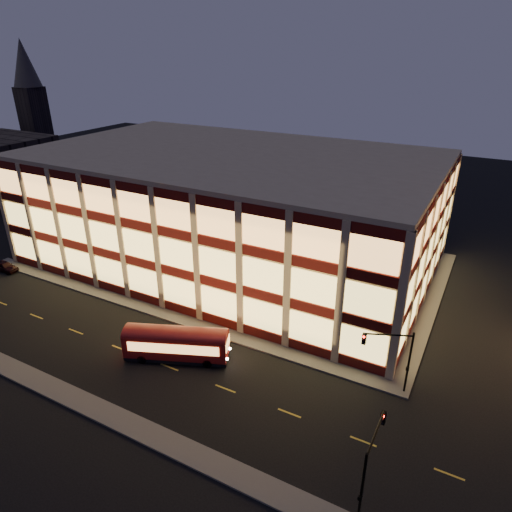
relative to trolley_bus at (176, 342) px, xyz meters
The scene contains 11 objects.
ground 6.20m from the trolley_bus, 130.27° to the left, with size 200.00×200.00×0.00m, color black.
sidewalk_office_south 8.96m from the trolley_bus, 141.03° to the left, with size 54.00×2.00×0.15m, color #514F4C.
sidewalk_office_east 28.87m from the trolley_bus, 48.33° to the left, with size 2.00×30.00×0.15m, color #514F4C.
sidewalk_near 9.46m from the trolley_bus, 114.37° to the right, with size 100.00×2.00×0.15m, color #514F4C.
office_building 23.13m from the trolley_bus, 107.48° to the left, with size 50.45×30.45×14.50m.
church_tower 86.53m from the trolley_bus, 148.91° to the left, with size 5.00×5.00×18.00m, color #2D2621.
church_spire 88.80m from the trolley_bus, 148.91° to the left, with size 6.00×6.00×10.00m, color #4C473F.
traffic_signal_far 19.12m from the trolley_bus, 14.55° to the left, with size 3.79×1.87×6.00m.
traffic_signal_near 20.84m from the trolley_bus, 18.29° to the right, with size 0.32×4.45×6.00m.
trolley_bus is the anchor object (origin of this frame).
parked_car_0 31.03m from the trolley_bus, behind, with size 1.54×3.83×1.30m, color black.
Camera 1 is at (26.77, -31.58, 26.71)m, focal length 32.00 mm.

